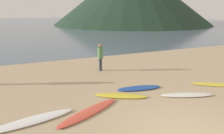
{
  "coord_description": "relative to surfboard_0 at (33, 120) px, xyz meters",
  "views": [
    {
      "loc": [
        -3.55,
        -3.17,
        3.4
      ],
      "look_at": [
        0.22,
        5.76,
        0.6
      ],
      "focal_mm": 31.1,
      "sensor_mm": 36.0,
      "label": 1
    }
  ],
  "objects": [
    {
      "name": "surfboard_0",
      "position": [
        0.0,
        0.0,
        0.0
      ],
      "size": [
        2.72,
        1.01,
        0.08
      ],
      "primitive_type": "ellipsoid",
      "rotation": [
        0.0,
        0.0,
        0.18
      ],
      "color": "white",
      "rests_on": "ground"
    },
    {
      "name": "surfboard_5",
      "position": [
        8.09,
        0.04,
        -0.01
      ],
      "size": [
        2.07,
        1.57,
        0.06
      ],
      "primitive_type": "ellipsoid",
      "rotation": [
        0.0,
        0.0,
        -0.57
      ],
      "color": "yellow",
      "rests_on": "ground"
    },
    {
      "name": "ocean_water",
      "position": [
        3.76,
        57.86,
        -0.04
      ],
      "size": [
        140.0,
        100.0,
        0.01
      ],
      "primitive_type": "cube",
      "color": "slate",
      "rests_on": "ground"
    },
    {
      "name": "surfboard_2",
      "position": [
        3.41,
        0.6,
        0.0
      ],
      "size": [
        2.14,
        1.49,
        0.09
      ],
      "primitive_type": "ellipsoid",
      "rotation": [
        0.0,
        0.0,
        -0.5
      ],
      "color": "yellow",
      "rests_on": "ground"
    },
    {
      "name": "ground_plane",
      "position": [
        3.76,
        7.14,
        -0.14
      ],
      "size": [
        120.0,
        120.0,
        0.2
      ],
      "primitive_type": "cube",
      "color": "tan",
      "rests_on": "ground"
    },
    {
      "name": "person_0",
      "position": [
        3.87,
        4.37,
        0.91
      ],
      "size": [
        0.32,
        0.32,
        1.61
      ],
      "rotation": [
        0.0,
        0.0,
        2.35
      ],
      "color": "#2D2D38",
      "rests_on": "ground"
    },
    {
      "name": "surfboard_3",
      "position": [
        4.53,
        1.01,
        0.0
      ],
      "size": [
        2.09,
        0.9,
        0.09
      ],
      "primitive_type": "ellipsoid",
      "rotation": [
        0.0,
        0.0,
        -0.18
      ],
      "color": "#1E479E",
      "rests_on": "ground"
    },
    {
      "name": "surfboard_4",
      "position": [
        5.97,
        -0.41,
        0.01
      ],
      "size": [
        2.22,
        1.2,
        0.09
      ],
      "primitive_type": "ellipsoid",
      "rotation": [
        0.0,
        0.0,
        -0.36
      ],
      "color": "silver",
      "rests_on": "ground"
    },
    {
      "name": "surfboard_1",
      "position": [
        1.84,
        -0.17,
        -0.0
      ],
      "size": [
        2.64,
        1.66,
        0.08
      ],
      "primitive_type": "ellipsoid",
      "rotation": [
        0.0,
        0.0,
        0.46
      ],
      "color": "#D84C38",
      "rests_on": "ground"
    }
  ]
}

